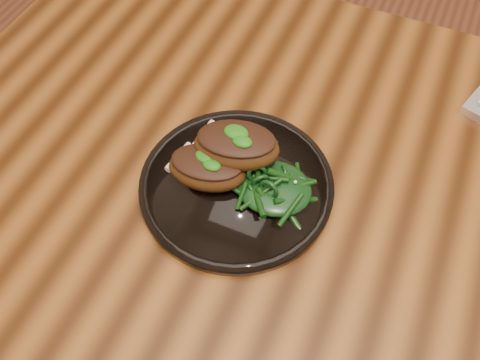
% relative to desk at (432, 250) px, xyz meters
% --- Properties ---
extents(desk, '(1.60, 0.80, 0.75)m').
position_rel_desk_xyz_m(desk, '(0.00, 0.00, 0.00)').
color(desk, black).
rests_on(desk, ground).
extents(plate, '(0.27, 0.27, 0.02)m').
position_rel_desk_xyz_m(plate, '(-0.28, -0.07, 0.09)').
color(plate, black).
rests_on(plate, desk).
extents(lamb_chop_front, '(0.12, 0.09, 0.05)m').
position_rel_desk_xyz_m(lamb_chop_front, '(-0.32, -0.08, 0.12)').
color(lamb_chop_front, '#40220C').
rests_on(lamb_chop_front, plate).
extents(lamb_chop_back, '(0.13, 0.10, 0.05)m').
position_rel_desk_xyz_m(lamb_chop_back, '(-0.30, -0.04, 0.14)').
color(lamb_chop_back, '#40220C').
rests_on(lamb_chop_back, plate).
extents(herb_smear, '(0.08, 0.05, 0.00)m').
position_rel_desk_xyz_m(herb_smear, '(-0.32, -0.01, 0.10)').
color(herb_smear, '#0D4907').
rests_on(herb_smear, plate).
extents(greens_heap, '(0.10, 0.10, 0.04)m').
position_rel_desk_xyz_m(greens_heap, '(-0.23, -0.06, 0.12)').
color(greens_heap, black).
rests_on(greens_heap, plate).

